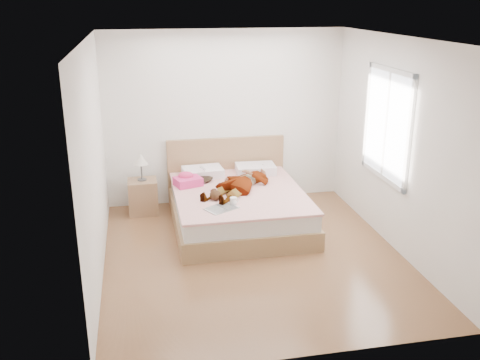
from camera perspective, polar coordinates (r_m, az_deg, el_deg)
The scene contains 11 objects.
ground at distance 6.66m, azimuth 1.43°, elevation -8.05°, with size 4.00×4.00×0.00m, color #4E3018.
woman at distance 7.42m, azimuth 0.26°, elevation 0.03°, with size 0.58×1.55×0.21m, color silver.
hair at distance 7.78m, azimuth -4.52°, elevation 0.35°, with size 0.42×0.51×0.08m, color black.
phone at distance 7.70m, azimuth -3.98°, elevation 1.26°, with size 0.04×0.09×0.01m, color silver.
room_shell at distance 6.99m, azimuth 15.40°, elevation 5.69°, with size 4.00×4.00×4.00m.
bed at distance 7.47m, azimuth -0.28°, elevation -2.63°, with size 1.80×2.08×1.00m.
towel at distance 7.54m, azimuth -5.63°, elevation 0.00°, with size 0.43×0.38×0.19m.
magazine at distance 6.70m, azimuth -1.98°, elevation -3.03°, with size 0.46×0.41×0.02m.
coffee_mug at distance 6.81m, azimuth -0.69°, elevation -2.25°, with size 0.13×0.11×0.10m.
plush_toy at distance 6.99m, azimuth -2.66°, elevation -1.56°, with size 0.16×0.23×0.13m.
nightstand at distance 7.93m, azimuth -10.32°, elevation -1.47°, with size 0.42×0.37×0.90m.
Camera 1 is at (-1.31, -5.79, 3.02)m, focal length 40.00 mm.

